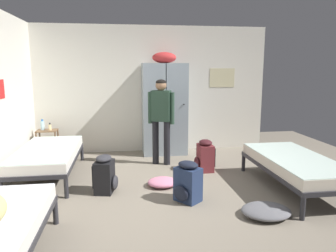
# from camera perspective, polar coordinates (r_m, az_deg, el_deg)

# --- Properties ---
(ground_plane) EXTENTS (8.27, 8.27, 0.00)m
(ground_plane) POSITION_cam_1_polar(r_m,az_deg,el_deg) (4.53, 0.49, -12.50)
(ground_plane) COLOR gray
(room_backdrop) EXTENTS (4.90, 5.23, 2.62)m
(room_backdrop) POSITION_cam_1_polar(r_m,az_deg,el_deg) (5.45, -14.66, 5.28)
(room_backdrop) COLOR silver
(room_backdrop) RESTS_ON ground_plane
(locker_bank) EXTENTS (0.90, 0.55, 2.07)m
(locker_bank) POSITION_cam_1_polar(r_m,az_deg,el_deg) (6.54, -0.66, 3.39)
(locker_bank) COLOR #8C99A3
(locker_bank) RESTS_ON ground_plane
(shelf_unit) EXTENTS (0.38, 0.30, 0.57)m
(shelf_unit) POSITION_cam_1_polar(r_m,az_deg,el_deg) (6.67, -20.68, -2.57)
(shelf_unit) COLOR brown
(shelf_unit) RESTS_ON ground_plane
(bed_right) EXTENTS (0.90, 1.90, 0.49)m
(bed_right) POSITION_cam_1_polar(r_m,az_deg,el_deg) (5.02, 21.81, -6.34)
(bed_right) COLOR #28282D
(bed_right) RESTS_ON ground_plane
(bed_left_rear) EXTENTS (0.90, 1.90, 0.49)m
(bed_left_rear) POSITION_cam_1_polar(r_m,az_deg,el_deg) (5.52, -20.65, -4.80)
(bed_left_rear) COLOR #28282D
(bed_left_rear) RESTS_ON ground_plane
(person_traveler) EXTENTS (0.46, 0.31, 1.56)m
(person_traveler) POSITION_cam_1_polar(r_m,az_deg,el_deg) (5.78, -1.23, 2.19)
(person_traveler) COLOR black
(person_traveler) RESTS_ON ground_plane
(water_bottle) EXTENTS (0.07, 0.07, 0.21)m
(water_bottle) POSITION_cam_1_polar(r_m,az_deg,el_deg) (6.65, -21.49, 0.13)
(water_bottle) COLOR #B2DBEA
(water_bottle) RESTS_ON shelf_unit
(lotion_bottle) EXTENTS (0.06, 0.06, 0.15)m
(lotion_bottle) POSITION_cam_1_polar(r_m,az_deg,el_deg) (6.57, -20.31, -0.19)
(lotion_bottle) COLOR beige
(lotion_bottle) RESTS_ON shelf_unit
(backpack_navy) EXTENTS (0.42, 0.41, 0.55)m
(backpack_navy) POSITION_cam_1_polar(r_m,az_deg,el_deg) (4.31, 3.50, -10.02)
(backpack_navy) COLOR navy
(backpack_navy) RESTS_ON ground_plane
(backpack_black) EXTENTS (0.38, 0.36, 0.55)m
(backpack_black) POSITION_cam_1_polar(r_m,az_deg,el_deg) (4.68, -11.16, -8.53)
(backpack_black) COLOR black
(backpack_black) RESTS_ON ground_plane
(backpack_maroon) EXTENTS (0.34, 0.32, 0.55)m
(backpack_maroon) POSITION_cam_1_polar(r_m,az_deg,el_deg) (5.56, 6.57, -5.37)
(backpack_maroon) COLOR maroon
(backpack_maroon) RESTS_ON ground_plane
(clothes_pile_grey) EXTENTS (0.60, 0.51, 0.13)m
(clothes_pile_grey) POSITION_cam_1_polar(r_m,az_deg,el_deg) (4.14, 17.08, -14.28)
(clothes_pile_grey) COLOR slate
(clothes_pile_grey) RESTS_ON ground_plane
(clothes_pile_pink) EXTENTS (0.45, 0.41, 0.12)m
(clothes_pile_pink) POSITION_cam_1_polar(r_m,az_deg,el_deg) (4.89, -0.98, -9.99)
(clothes_pile_pink) COLOR pink
(clothes_pile_pink) RESTS_ON ground_plane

